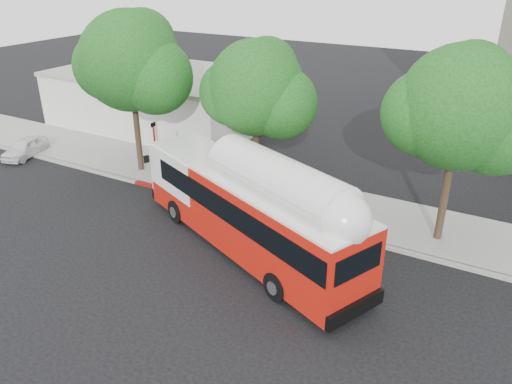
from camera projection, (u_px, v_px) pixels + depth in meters
ground at (212, 248)px, 23.16m from camera, size 120.00×120.00×0.00m
sidewalk at (276, 194)px, 28.26m from camera, size 60.00×5.00×0.15m
curb_strip at (253, 212)px, 26.21m from camera, size 60.00×0.30×0.15m
red_curb_segment at (206, 200)px, 27.53m from camera, size 10.00×0.32×0.16m
street_tree_left at (137, 66)px, 28.50m from camera, size 6.67×5.80×9.74m
street_tree_mid at (263, 93)px, 25.69m from camera, size 5.75×5.00×8.62m
street_tree_right at (471, 114)px, 20.96m from camera, size 6.21×5.40×9.18m
low_commercial_bldg at (162, 98)px, 39.48m from camera, size 16.20×10.20×4.25m
transit_bus at (248, 212)px, 22.17m from camera, size 13.90×7.89×4.17m
parked_car at (25, 148)px, 33.53m from camera, size 3.93×2.38×1.25m
signal_pole at (156, 155)px, 28.42m from camera, size 0.11×0.37×3.92m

